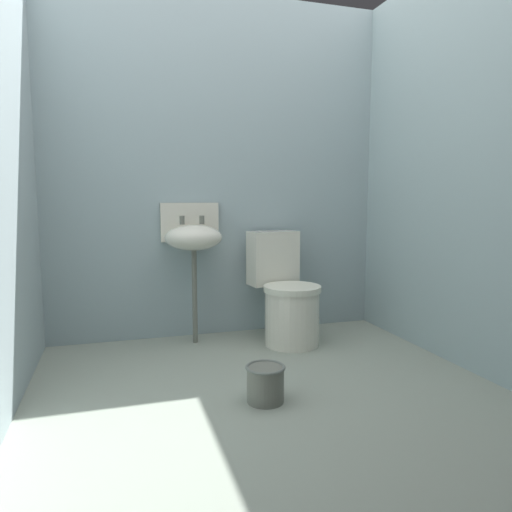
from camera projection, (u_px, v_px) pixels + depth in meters
ground_plane at (273, 405)px, 2.40m from camera, size 2.88×2.88×0.08m
wall_back at (218, 169)px, 3.47m from camera, size 2.88×0.10×2.48m
wall_right at (477, 161)px, 2.72m from camera, size 0.10×2.68×2.48m
toilet_near_wall at (286, 297)px, 3.32m from camera, size 0.46×0.64×0.78m
sink at (193, 237)px, 3.26m from camera, size 0.42×0.35×0.99m
bucket at (265, 383)px, 2.34m from camera, size 0.20×0.20×0.19m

